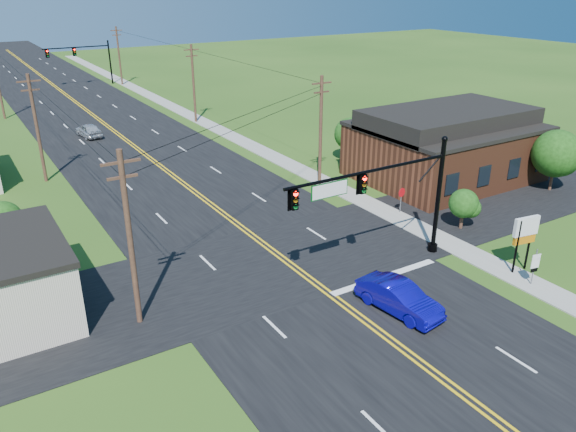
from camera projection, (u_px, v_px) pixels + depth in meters
ground at (419, 366)px, 25.03m from camera, size 260.00×260.00×0.00m
road_main at (110, 129)px, 64.14m from camera, size 16.00×220.00×0.04m
road_cross at (281, 260)px, 34.41m from camera, size 70.00×10.00×0.04m
sidewalk at (231, 136)px, 61.40m from camera, size 2.00×160.00×0.08m
signal_mast_main at (383, 194)px, 31.53m from camera, size 11.30×0.60×7.48m
signal_mast_far at (81, 57)px, 87.99m from camera, size 10.98×0.60×7.48m
brick_building at (445, 151)px, 47.88m from camera, size 14.20×11.20×4.70m
utility_pole_left_a at (130, 237)px, 26.41m from camera, size 1.80×0.28×9.00m
utility_pole_left_b at (37, 127)px, 45.97m from camera, size 1.80×0.28×9.00m
utility_pole_right_a at (321, 129)px, 45.14m from camera, size 1.80×0.28×9.00m
utility_pole_right_b at (193, 82)px, 65.48m from camera, size 1.80×0.28×9.00m
utility_pole_right_c at (119, 55)px, 88.96m from camera, size 1.80×0.28×9.00m
tree_right_front at (556, 154)px, 44.53m from camera, size 3.80×3.80×5.00m
tree_right_back at (350, 134)px, 52.11m from camera, size 3.00×3.00×4.10m
shrub_corner at (464, 204)px, 38.04m from camera, size 2.00×2.00×2.86m
tree_left at (3, 220)px, 34.62m from camera, size 2.40×2.40×3.37m
blue_car at (399, 298)px, 28.82m from camera, size 2.34×4.98×1.58m
distant_car at (89, 131)px, 60.70m from camera, size 2.25×4.46×1.46m
route_sign at (535, 265)px, 31.09m from camera, size 0.56×0.14×2.26m
stop_sign at (402, 195)px, 40.72m from camera, size 0.70×0.13×1.99m
pylon_sign at (525, 232)px, 32.17m from camera, size 1.69×0.49×3.45m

